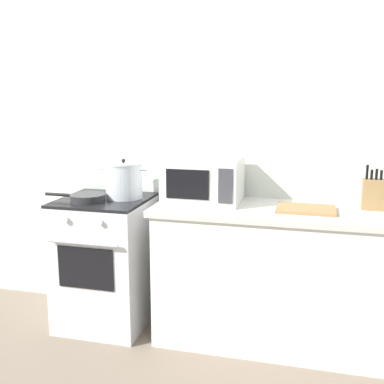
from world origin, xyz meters
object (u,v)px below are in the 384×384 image
object	(u,v)px
stock_pot	(124,180)
frying_pan	(87,198)
microwave	(203,180)
stove	(106,262)
knife_block	(373,194)
cutting_board	(306,209)

from	to	relation	value
stock_pot	frying_pan	xyz separation A→B (m)	(-0.20, -0.17, -0.10)
stock_pot	microwave	size ratio (longest dim) A/B	0.69
stove	knife_block	size ratio (longest dim) A/B	3.28
microwave	cutting_board	bearing A→B (deg)	-6.59
stove	frying_pan	size ratio (longest dim) A/B	2.10
cutting_board	stove	bearing A→B (deg)	-179.95
microwave	cutting_board	distance (m)	0.69
stock_pot	knife_block	size ratio (longest dim) A/B	1.23
stove	cutting_board	xyz separation A→B (m)	(1.37, 0.00, 0.47)
stove	frying_pan	distance (m)	0.50
microwave	cutting_board	size ratio (longest dim) A/B	1.39
stove	microwave	distance (m)	0.93
cutting_board	knife_block	xyz separation A→B (m)	(0.40, 0.14, 0.09)
stock_pot	cutting_board	bearing A→B (deg)	-2.80
frying_pan	stock_pot	bearing A→B (deg)	39.43
stove	stock_pot	xyz separation A→B (m)	(0.13, 0.06, 0.58)
stove	microwave	size ratio (longest dim) A/B	1.84
cutting_board	knife_block	distance (m)	0.43
stock_pot	cutting_board	distance (m)	1.24
knife_block	stock_pot	bearing A→B (deg)	-177.22
stove	stock_pot	size ratio (longest dim) A/B	2.68
cutting_board	microwave	bearing A→B (deg)	173.41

